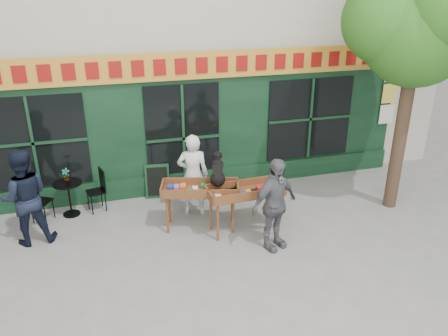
{
  "coord_description": "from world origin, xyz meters",
  "views": [
    {
      "loc": [
        -1.77,
        -7.1,
        4.62
      ],
      "look_at": [
        0.45,
        0.5,
        1.28
      ],
      "focal_mm": 35.0,
      "sensor_mm": 36.0,
      "label": 1
    }
  ],
  "objects_px": {
    "bistro_table": "(69,192)",
    "book_cart_center": "(200,191)",
    "woman": "(193,175)",
    "man_left": "(25,197)",
    "dog": "(218,169)",
    "man_right": "(274,205)",
    "book_cart_right": "(245,193)"
  },
  "relations": [
    {
      "from": "dog",
      "to": "man_right",
      "type": "distance_m",
      "value": 1.36
    },
    {
      "from": "dog",
      "to": "woman",
      "type": "relative_size",
      "value": 0.33
    },
    {
      "from": "dog",
      "to": "bistro_table",
      "type": "bearing_deg",
      "value": 170.05
    },
    {
      "from": "bistro_table",
      "to": "man_left",
      "type": "distance_m",
      "value": 1.21
    },
    {
      "from": "man_left",
      "to": "dog",
      "type": "bearing_deg",
      "value": 167.53
    },
    {
      "from": "man_right",
      "to": "dog",
      "type": "bearing_deg",
      "value": 104.64
    },
    {
      "from": "dog",
      "to": "man_left",
      "type": "bearing_deg",
      "value": -172.24
    },
    {
      "from": "man_right",
      "to": "bistro_table",
      "type": "bearing_deg",
      "value": 124.69
    },
    {
      "from": "man_right",
      "to": "man_left",
      "type": "relative_size",
      "value": 0.95
    },
    {
      "from": "book_cart_center",
      "to": "dog",
      "type": "xyz_separation_m",
      "value": [
        0.35,
        -0.05,
        0.47
      ]
    },
    {
      "from": "bistro_table",
      "to": "man_right",
      "type": "bearing_deg",
      "value": -32.84
    },
    {
      "from": "dog",
      "to": "bistro_table",
      "type": "height_order",
      "value": "dog"
    },
    {
      "from": "book_cart_center",
      "to": "dog",
      "type": "height_order",
      "value": "dog"
    },
    {
      "from": "bistro_table",
      "to": "book_cart_center",
      "type": "bearing_deg",
      "value": -26.88
    },
    {
      "from": "dog",
      "to": "bistro_table",
      "type": "distance_m",
      "value": 3.31
    },
    {
      "from": "dog",
      "to": "woman",
      "type": "xyz_separation_m",
      "value": [
        -0.35,
        0.7,
        -0.39
      ]
    },
    {
      "from": "man_right",
      "to": "man_left",
      "type": "distance_m",
      "value": 4.66
    },
    {
      "from": "book_cart_center",
      "to": "woman",
      "type": "xyz_separation_m",
      "value": [
        -0.0,
        0.65,
        0.08
      ]
    },
    {
      "from": "book_cart_right",
      "to": "bistro_table",
      "type": "xyz_separation_m",
      "value": [
        -3.41,
        1.65,
        -0.28
      ]
    },
    {
      "from": "woman",
      "to": "dog",
      "type": "bearing_deg",
      "value": 131.47
    },
    {
      "from": "book_cart_center",
      "to": "book_cart_right",
      "type": "distance_m",
      "value": 0.9
    },
    {
      "from": "dog",
      "to": "book_cart_right",
      "type": "distance_m",
      "value": 0.74
    },
    {
      "from": "woman",
      "to": "bistro_table",
      "type": "bearing_deg",
      "value": 0.64
    },
    {
      "from": "woman",
      "to": "man_left",
      "type": "bearing_deg",
      "value": 19.19
    },
    {
      "from": "woman",
      "to": "book_cart_right",
      "type": "relative_size",
      "value": 1.18
    },
    {
      "from": "man_right",
      "to": "bistro_table",
      "type": "height_order",
      "value": "man_right"
    },
    {
      "from": "book_cart_right",
      "to": "book_cart_center",
      "type": "bearing_deg",
      "value": 155.38
    },
    {
      "from": "dog",
      "to": "woman",
      "type": "distance_m",
      "value": 0.87
    },
    {
      "from": "book_cart_center",
      "to": "man_left",
      "type": "bearing_deg",
      "value": -172.14
    },
    {
      "from": "book_cart_center",
      "to": "man_right",
      "type": "height_order",
      "value": "man_right"
    },
    {
      "from": "book_cart_center",
      "to": "man_right",
      "type": "relative_size",
      "value": 0.89
    },
    {
      "from": "man_right",
      "to": "woman",
      "type": "bearing_deg",
      "value": 100.69
    }
  ]
}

